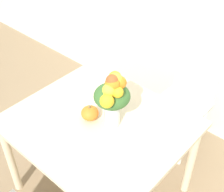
{
  "coord_description": "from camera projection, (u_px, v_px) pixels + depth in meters",
  "views": [
    {
      "loc": [
        1.08,
        -1.08,
        2.22
      ],
      "look_at": [
        0.08,
        0.04,
        1.0
      ],
      "focal_mm": 50.0,
      "sensor_mm": 36.0,
      "label": 1
    }
  ],
  "objects": [
    {
      "name": "dining_chair_near_window",
      "position": [
        185.0,
        101.0,
        2.71
      ],
      "size": [
        0.42,
        0.42,
        0.89
      ],
      "rotation": [
        0.0,
        0.0,
        -0.01
      ],
      "color": "white",
      "rests_on": "ground_plane"
    },
    {
      "name": "ground_plane",
      "position": [
        101.0,
        188.0,
        2.59
      ],
      "size": [
        12.0,
        12.0,
        0.0
      ],
      "primitive_type": "plane",
      "color": "#8E7556"
    },
    {
      "name": "dining_table",
      "position": [
        99.0,
        132.0,
        2.17
      ],
      "size": [
        1.15,
        1.02,
        0.76
      ],
      "color": "beige",
      "rests_on": "ground_plane"
    },
    {
      "name": "pumpkin",
      "position": [
        90.0,
        113.0,
        2.11
      ],
      "size": [
        0.12,
        0.12,
        0.11
      ],
      "color": "orange",
      "rests_on": "dining_table"
    },
    {
      "name": "flower_vase",
      "position": [
        113.0,
        95.0,
        1.93
      ],
      "size": [
        0.23,
        0.3,
        0.42
      ],
      "color": "silver",
      "rests_on": "dining_table"
    }
  ]
}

